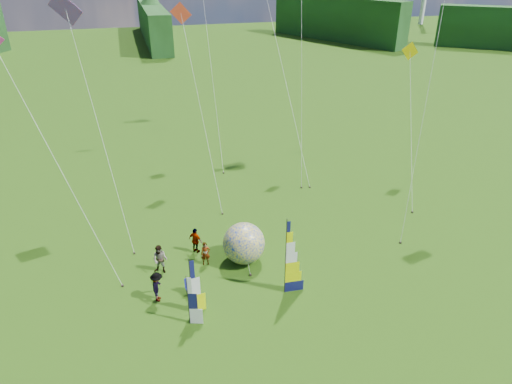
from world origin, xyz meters
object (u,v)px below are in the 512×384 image
object	(u,v)px
side_banner_left	(191,288)
camp_chair	(191,288)
feather_banner_main	(286,258)
spectator_d	(196,241)
bol_inflatable	(244,243)
spectator_c	(157,287)
kite_whale	(284,65)
spectator_b	(160,259)
side_banner_far	(188,301)
spectator_a	(206,254)

from	to	relation	value
side_banner_left	camp_chair	xyz separation A→B (m)	(0.12, 1.41, -1.13)
side_banner_left	feather_banner_main	bearing A→B (deg)	-3.74
spectator_d	camp_chair	bearing A→B (deg)	124.02
bol_inflatable	spectator_c	xyz separation A→B (m)	(-5.26, -2.15, -0.38)
feather_banner_main	kite_whale	world-z (taller)	kite_whale
spectator_d	kite_whale	distance (m)	17.57
bol_inflatable	spectator_b	world-z (taller)	bol_inflatable
feather_banner_main	side_banner_far	world-z (taller)	feather_banner_main
feather_banner_main	camp_chair	distance (m)	5.37
side_banner_far	spectator_d	xyz separation A→B (m)	(1.29, 6.04, -0.58)
bol_inflatable	spectator_d	xyz separation A→B (m)	(-2.62, 1.68, -0.41)
side_banner_left	side_banner_far	bearing A→B (deg)	-115.75
kite_whale	spectator_c	bearing A→B (deg)	-107.56
side_banner_left	kite_whale	size ratio (longest dim) A/B	0.20
side_banner_left	side_banner_far	xyz separation A→B (m)	(-0.26, -0.73, -0.19)
feather_banner_main	side_banner_far	size ratio (longest dim) A/B	1.58
spectator_d	side_banner_left	bearing A→B (deg)	126.18
spectator_b	spectator_c	world-z (taller)	spectator_b
camp_chair	kite_whale	xyz separation A→B (m)	(10.70, 16.46, 7.79)
spectator_b	spectator_d	size ratio (longest dim) A/B	1.07
feather_banner_main	spectator_b	xyz separation A→B (m)	(-6.29, 3.62, -1.35)
spectator_a	kite_whale	bearing A→B (deg)	58.14
feather_banner_main	spectator_d	size ratio (longest dim) A/B	2.67
kite_whale	side_banner_far	bearing A→B (deg)	-101.18
spectator_c	spectator_d	bearing A→B (deg)	-20.84
kite_whale	spectator_b	bearing A→B (deg)	-111.11
spectator_c	kite_whale	distance (m)	21.87
side_banner_left	spectator_b	xyz separation A→B (m)	(-1.24, 3.85, -0.72)
spectator_a	spectator_d	xyz separation A→B (m)	(-0.36, 1.38, 0.10)
bol_inflatable	spectator_a	world-z (taller)	bol_inflatable
spectator_a	spectator_d	size ratio (longest dim) A/B	0.89
spectator_d	feather_banner_main	bearing A→B (deg)	175.58
side_banner_far	kite_whale	distance (m)	22.71
spectator_d	camp_chair	size ratio (longest dim) A/B	1.75
spectator_d	side_banner_far	bearing A→B (deg)	125.13
bol_inflatable	spectator_c	world-z (taller)	bol_inflatable
bol_inflatable	kite_whale	xyz separation A→B (m)	(7.17, 14.24, 7.02)
side_banner_far	spectator_a	bearing A→B (deg)	88.93
spectator_b	spectator_c	xyz separation A→B (m)	(-0.37, -2.38, -0.03)
spectator_a	kite_whale	size ratio (longest dim) A/B	0.09
side_banner_far	spectator_b	size ratio (longest dim) A/B	1.59
spectator_b	kite_whale	world-z (taller)	kite_whale
spectator_c	camp_chair	xyz separation A→B (m)	(1.73, -0.06, -0.39)
side_banner_far	spectator_d	distance (m)	6.20
spectator_a	spectator_d	distance (m)	1.43
feather_banner_main	camp_chair	bearing A→B (deg)	169.85
side_banner_far	spectator_a	xyz separation A→B (m)	(1.65, 4.66, -0.68)
bol_inflatable	camp_chair	xyz separation A→B (m)	(-3.53, -2.22, -0.77)
feather_banner_main	camp_chair	world-z (taller)	feather_banner_main
feather_banner_main	kite_whale	distance (m)	19.51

